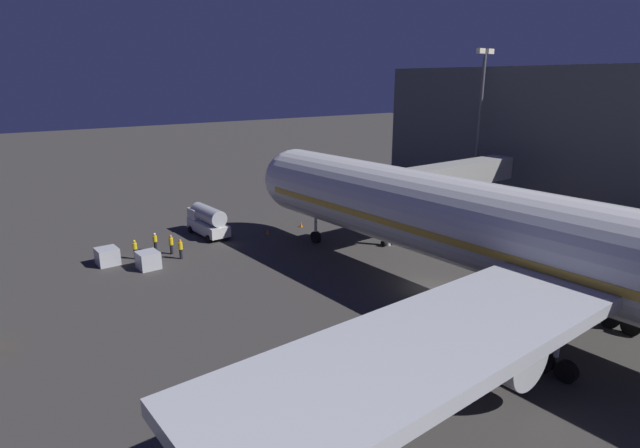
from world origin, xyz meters
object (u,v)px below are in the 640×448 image
(jet_bridge, at_px, (434,179))
(baggage_container_near_belt, at_px, (148,260))
(ground_crew_under_port_wing, at_px, (155,241))
(ground_crew_marshaller_fwd, at_px, (180,248))
(ground_crew_walking_aft, at_px, (171,243))
(apron_floodlight_mast, at_px, (480,119))
(traffic_cone_nose_port, at_px, (301,225))
(fuel_tanker, at_px, (207,220))
(ground_crew_near_nose_gear, at_px, (135,248))
(airliner_at_gate, at_px, (570,252))
(baggage_container_mid_row, at_px, (107,256))
(traffic_cone_nose_starboard, at_px, (267,232))

(jet_bridge, xyz_separation_m, baggage_container_near_belt, (27.27, -8.40, -5.15))
(baggage_container_near_belt, height_order, ground_crew_under_port_wing, ground_crew_under_port_wing)
(ground_crew_marshaller_fwd, height_order, ground_crew_walking_aft, ground_crew_walking_aft)
(apron_floodlight_mast, xyz_separation_m, traffic_cone_nose_port, (23.30, -5.78, -10.85))
(fuel_tanker, height_order, ground_crew_marshaller_fwd, fuel_tanker)
(ground_crew_marshaller_fwd, bearing_deg, ground_crew_near_nose_gear, -37.52)
(airliner_at_gate, relative_size, apron_floodlight_mast, 3.29)
(jet_bridge, xyz_separation_m, baggage_container_mid_row, (29.75, -11.58, -5.15))
(airliner_at_gate, xyz_separation_m, ground_crew_walking_aft, (12.66, -30.55, -4.73))
(ground_crew_under_port_wing, distance_m, traffic_cone_nose_port, 15.86)
(airliner_at_gate, bearing_deg, ground_crew_marshaller_fwd, -66.49)
(apron_floodlight_mast, relative_size, baggage_container_near_belt, 10.60)
(airliner_at_gate, distance_m, ground_crew_marshaller_fwd, 31.71)
(fuel_tanker, bearing_deg, apron_floodlight_mast, 163.90)
(ground_crew_near_nose_gear, distance_m, traffic_cone_nose_port, 18.01)
(traffic_cone_nose_port, bearing_deg, apron_floodlight_mast, 166.06)
(jet_bridge, distance_m, traffic_cone_nose_port, 15.18)
(apron_floodlight_mast, xyz_separation_m, ground_crew_walking_aft, (38.16, -5.97, -10.09))
(baggage_container_near_belt, bearing_deg, ground_crew_near_nose_gear, -88.35)
(fuel_tanker, bearing_deg, baggage_container_near_belt, 34.52)
(apron_floodlight_mast, relative_size, traffic_cone_nose_starboard, 35.15)
(airliner_at_gate, height_order, traffic_cone_nose_starboard, airliner_at_gate)
(apron_floodlight_mast, xyz_separation_m, ground_crew_marshaller_fwd, (38.01, -4.17, -10.10))
(fuel_tanker, xyz_separation_m, traffic_cone_nose_starboard, (-5.05, 3.67, -1.37))
(apron_floodlight_mast, height_order, baggage_container_mid_row, apron_floodlight_mast)
(baggage_container_mid_row, height_order, traffic_cone_nose_port, baggage_container_mid_row)
(baggage_container_near_belt, distance_m, baggage_container_mid_row, 4.03)
(traffic_cone_nose_starboard, bearing_deg, ground_crew_walking_aft, -1.04)
(airliner_at_gate, distance_m, jet_bridge, 22.96)
(baggage_container_mid_row, xyz_separation_m, ground_crew_marshaller_fwd, (-5.67, 2.65, 0.29))
(ground_crew_marshaller_fwd, xyz_separation_m, traffic_cone_nose_starboard, (-10.31, -1.61, -0.75))
(jet_bridge, height_order, baggage_container_near_belt, jet_bridge)
(apron_floodlight_mast, height_order, baggage_container_near_belt, apron_floodlight_mast)
(airliner_at_gate, height_order, ground_crew_near_nose_gear, airliner_at_gate)
(fuel_tanker, height_order, traffic_cone_nose_port, fuel_tanker)
(fuel_tanker, height_order, ground_crew_under_port_wing, fuel_tanker)
(baggage_container_mid_row, distance_m, traffic_cone_nose_starboard, 16.02)
(fuel_tanker, xyz_separation_m, baggage_container_near_belt, (8.44, 5.80, -0.91))
(baggage_container_mid_row, relative_size, traffic_cone_nose_port, 3.37)
(ground_crew_walking_aft, bearing_deg, airliner_at_gate, 112.50)
(baggage_container_near_belt, height_order, ground_crew_marshaller_fwd, ground_crew_marshaller_fwd)
(jet_bridge, bearing_deg, ground_crew_near_nose_gear, -22.69)
(apron_floodlight_mast, bearing_deg, traffic_cone_nose_port, -13.94)
(airliner_at_gate, xyz_separation_m, fuel_tanker, (7.25, -34.03, -4.12))
(jet_bridge, bearing_deg, fuel_tanker, -37.03)
(baggage_container_mid_row, xyz_separation_m, ground_crew_near_nose_gear, (-2.40, 0.14, 0.26))
(traffic_cone_nose_port, bearing_deg, jet_bridge, 131.68)
(ground_crew_marshaller_fwd, height_order, traffic_cone_nose_port, ground_crew_marshaller_fwd)
(ground_crew_under_port_wing, bearing_deg, baggage_container_mid_row, 11.09)
(jet_bridge, distance_m, ground_crew_under_port_wing, 28.46)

